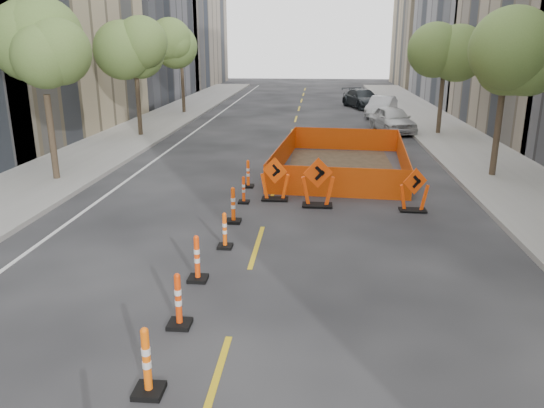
# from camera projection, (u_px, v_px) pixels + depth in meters

# --- Properties ---
(ground_plane) EXTENTS (140.00, 140.00, 0.00)m
(ground_plane) POSITION_uv_depth(u_px,v_px,m) (233.00, 323.00, 10.12)
(ground_plane) COLOR black
(sidewalk_left) EXTENTS (4.00, 90.00, 0.15)m
(sidewalk_left) POSITION_uv_depth(u_px,v_px,m) (66.00, 168.00, 22.27)
(sidewalk_left) COLOR gray
(sidewalk_left) RESTS_ON ground
(sidewalk_right) EXTENTS (4.00, 90.00, 0.15)m
(sidewalk_right) POSITION_uv_depth(u_px,v_px,m) (507.00, 177.00, 20.79)
(sidewalk_right) COLOR gray
(sidewalk_right) RESTS_ON ground
(bld_left_d) EXTENTS (12.00, 16.00, 14.00)m
(bld_left_d) POSITION_uv_depth(u_px,v_px,m) (110.00, 20.00, 46.79)
(bld_left_d) COLOR #4C4C51
(bld_left_d) RESTS_ON ground
(bld_right_e) EXTENTS (12.00, 14.00, 16.00)m
(bld_right_e) POSITION_uv_depth(u_px,v_px,m) (452.00, 16.00, 62.19)
(bld_right_e) COLOR tan
(bld_right_e) RESTS_ON ground
(tree_l_b) EXTENTS (2.80, 2.80, 5.95)m
(tree_l_b) POSITION_uv_depth(u_px,v_px,m) (42.00, 60.00, 19.01)
(tree_l_b) COLOR #382B1E
(tree_l_b) RESTS_ON ground
(tree_l_c) EXTENTS (2.80, 2.80, 5.95)m
(tree_l_c) POSITION_uv_depth(u_px,v_px,m) (135.00, 54.00, 28.53)
(tree_l_c) COLOR #382B1E
(tree_l_c) RESTS_ON ground
(tree_l_d) EXTENTS (2.80, 2.80, 5.95)m
(tree_l_d) POSITION_uv_depth(u_px,v_px,m) (181.00, 51.00, 38.05)
(tree_l_d) COLOR #382B1E
(tree_l_d) RESTS_ON ground
(tree_r_b) EXTENTS (2.80, 2.80, 5.95)m
(tree_r_b) POSITION_uv_depth(u_px,v_px,m) (506.00, 59.00, 19.53)
(tree_r_b) COLOR #382B1E
(tree_r_b) RESTS_ON ground
(tree_r_c) EXTENTS (2.80, 2.80, 5.95)m
(tree_r_c) POSITION_uv_depth(u_px,v_px,m) (445.00, 53.00, 29.06)
(tree_r_c) COLOR #382B1E
(tree_r_c) RESTS_ON ground
(channelizer_1) EXTENTS (0.45, 0.45, 1.14)m
(channelizer_1) POSITION_uv_depth(u_px,v_px,m) (147.00, 361.00, 7.94)
(channelizer_1) COLOR #FF630A
(channelizer_1) RESTS_ON ground
(channelizer_2) EXTENTS (0.43, 0.43, 1.09)m
(channelizer_2) POSITION_uv_depth(u_px,v_px,m) (178.00, 300.00, 9.86)
(channelizer_2) COLOR #E43C09
(channelizer_2) RESTS_ON ground
(channelizer_3) EXTENTS (0.43, 0.43, 1.08)m
(channelizer_3) POSITION_uv_depth(u_px,v_px,m) (197.00, 258.00, 11.79)
(channelizer_3) COLOR #FF440A
(channelizer_3) RESTS_ON ground
(channelizer_4) EXTENTS (0.38, 0.38, 0.96)m
(channelizer_4) POSITION_uv_depth(u_px,v_px,m) (225.00, 230.00, 13.70)
(channelizer_4) COLOR #FF590A
(channelizer_4) RESTS_ON ground
(channelizer_5) EXTENTS (0.43, 0.43, 1.09)m
(channelizer_5) POSITION_uv_depth(u_px,v_px,m) (233.00, 205.00, 15.60)
(channelizer_5) COLOR #E94909
(channelizer_5) RESTS_ON ground
(channelizer_6) EXTENTS (0.36, 0.36, 0.92)m
(channelizer_6) POSITION_uv_depth(u_px,v_px,m) (244.00, 190.00, 17.54)
(channelizer_6) COLOR #EA4009
(channelizer_6) RESTS_ON ground
(channelizer_7) EXTENTS (0.40, 0.40, 1.02)m
(channelizer_7) POSITION_uv_depth(u_px,v_px,m) (248.00, 174.00, 19.44)
(channelizer_7) COLOR #F24D0A
(channelizer_7) RESTS_ON ground
(chevron_sign_left) EXTENTS (1.14, 0.91, 1.49)m
(chevron_sign_left) POSITION_uv_depth(u_px,v_px,m) (275.00, 179.00, 17.77)
(chevron_sign_left) COLOR #FF4E0A
(chevron_sign_left) RESTS_ON ground
(chevron_sign_center) EXTENTS (1.23, 0.94, 1.63)m
(chevron_sign_center) POSITION_uv_depth(u_px,v_px,m) (318.00, 182.00, 17.06)
(chevron_sign_center) COLOR #EC4309
(chevron_sign_center) RESTS_ON ground
(chevron_sign_right) EXTENTS (1.09, 0.89, 1.41)m
(chevron_sign_right) POSITION_uv_depth(u_px,v_px,m) (414.00, 190.00, 16.60)
(chevron_sign_right) COLOR #E24109
(chevron_sign_right) RESTS_ON ground
(safety_fence) EXTENTS (5.71, 8.93, 1.07)m
(safety_fence) POSITION_uv_depth(u_px,v_px,m) (342.00, 157.00, 22.18)
(safety_fence) COLOR #EC430C
(safety_fence) RESTS_ON ground
(parked_car_near) EXTENTS (2.67, 4.72, 1.52)m
(parked_car_near) POSITION_uv_depth(u_px,v_px,m) (392.00, 119.00, 31.23)
(parked_car_near) COLOR silver
(parked_car_near) RESTS_ON ground
(parked_car_mid) EXTENTS (2.78, 4.65, 1.45)m
(parked_car_mid) POSITION_uv_depth(u_px,v_px,m) (382.00, 107.00, 37.58)
(parked_car_mid) COLOR #AAABB0
(parked_car_mid) RESTS_ON ground
(parked_car_far) EXTENTS (3.59, 5.49, 1.48)m
(parked_car_far) POSITION_uv_depth(u_px,v_px,m) (363.00, 99.00, 42.74)
(parked_car_far) COLOR black
(parked_car_far) RESTS_ON ground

